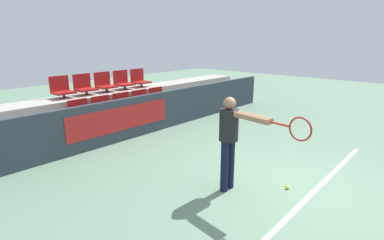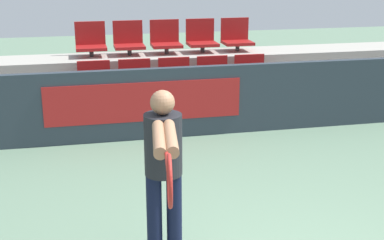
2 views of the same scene
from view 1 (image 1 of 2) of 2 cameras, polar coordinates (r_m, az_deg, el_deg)
The scene contains 17 objects.
ground_plane at distance 5.57m, azimuth 18.69°, elevation -11.73°, with size 30.00×30.00×0.00m, color slate.
court_baseline at distance 5.46m, azimuth 22.13°, elevation -12.58°, with size 5.38×0.08×0.01m.
barrier_wall at distance 7.83m, azimuth -10.10°, elevation 0.75°, with size 11.21×0.14×1.04m.
bleacher_tier_front at distance 8.31m, azimuth -12.15°, elevation -0.49°, with size 10.81×0.86×0.49m.
bleacher_tier_middle at distance 8.94m, azimuth -15.52°, elevation 2.04°, with size 10.81×0.86×0.99m.
stadium_chair_0 at distance 7.66m, azimuth -20.42°, elevation 1.21°, with size 0.50×0.44×0.55m.
stadium_chair_1 at distance 7.96m, azimuth -16.48°, elevation 2.04°, with size 0.50×0.44×0.55m.
stadium_chair_2 at distance 8.29m, azimuth -12.84°, elevation 2.81°, with size 0.50×0.44×0.55m.
stadium_chair_3 at distance 8.66m, azimuth -9.48°, elevation 3.50°, with size 0.50×0.44×0.55m.
stadium_chair_4 at distance 9.05m, azimuth -6.41°, elevation 4.12°, with size 0.50×0.44×0.55m.
stadium_chair_5 at distance 8.33m, azimuth -23.55°, elevation 5.44°, with size 0.50×0.44×0.55m.
stadium_chair_6 at distance 8.61m, azimuth -19.79°, elevation 6.08°, with size 0.50×0.44×0.55m.
stadium_chair_7 at distance 8.92m, azimuth -16.28°, elevation 6.66°, with size 0.50×0.44×0.55m.
stadium_chair_8 at distance 9.26m, azimuth -13.00°, elevation 7.17°, with size 0.50×0.44×0.55m.
stadium_chair_9 at distance 9.63m, azimuth -9.96°, elevation 7.63°, with size 0.50×0.44×0.55m.
tennis_player at distance 4.79m, azimuth 7.69°, elevation -2.87°, with size 0.35×1.53×1.57m.
tennis_ball at distance 5.41m, azimuth 17.70°, elevation -12.09°, with size 0.07×0.07×0.07m.
Camera 1 is at (-4.66, -1.82, 2.45)m, focal length 28.00 mm.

